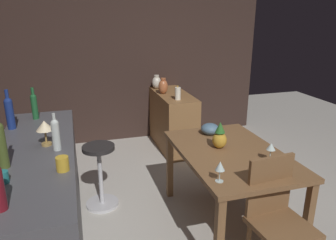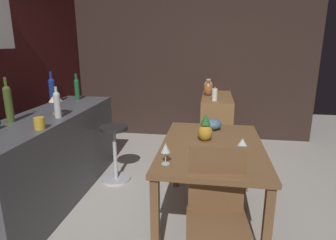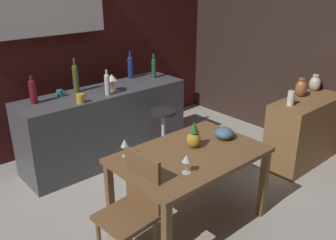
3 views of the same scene
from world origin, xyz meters
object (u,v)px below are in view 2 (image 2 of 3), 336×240
(wine_glass_right, at_px, (242,143))
(wine_bottle_cobalt, at_px, (52,89))
(dining_table, at_px, (212,154))
(pineapple_centerpiece, at_px, (205,129))
(wine_bottle_olive, at_px, (8,102))
(vase_ceramic_ivory, at_px, (208,86))
(chair_near_window, at_px, (217,213))
(bar_stool, at_px, (115,152))
(vase_copper, at_px, (208,89))
(wine_bottle_clear, at_px, (57,103))
(pillar_candle_tall, at_px, (215,95))
(wine_glass_left, at_px, (166,148))
(wine_bottle_green, at_px, (77,88))
(sideboard_cabinet, at_px, (216,123))
(cup_mustard, at_px, (40,123))
(fruit_bowl, at_px, (212,124))
(counter_lamp, at_px, (55,99))

(wine_glass_right, distance_m, wine_bottle_cobalt, 2.32)
(dining_table, bearing_deg, pineapple_centerpiece, 31.99)
(wine_bottle_olive, bearing_deg, vase_ceramic_ivory, -35.39)
(chair_near_window, bearing_deg, pineapple_centerpiece, 8.10)
(bar_stool, distance_m, vase_copper, 1.76)
(wine_bottle_clear, relative_size, pillar_candle_tall, 1.55)
(bar_stool, bearing_deg, chair_near_window, -138.47)
(wine_glass_left, distance_m, vase_copper, 2.41)
(vase_ceramic_ivory, bearing_deg, wine_bottle_green, 129.46)
(wine_glass_right, xyz_separation_m, wine_bottle_green, (1.23, 1.90, 0.19))
(wine_bottle_olive, distance_m, vase_ceramic_ivory, 2.96)
(chair_near_window, height_order, vase_copper, vase_copper)
(wine_bottle_olive, xyz_separation_m, vase_ceramic_ivory, (2.41, -1.71, -0.16))
(sideboard_cabinet, bearing_deg, wine_glass_right, -175.73)
(wine_bottle_cobalt, bearing_deg, cup_mustard, -155.37)
(wine_glass_right, height_order, fruit_bowl, wine_glass_right)
(fruit_bowl, bearing_deg, dining_table, -179.55)
(pineapple_centerpiece, relative_size, cup_mustard, 2.07)
(dining_table, xyz_separation_m, sideboard_cabinet, (1.92, -0.06, -0.24))
(wine_bottle_olive, bearing_deg, wine_glass_right, -94.00)
(bar_stool, xyz_separation_m, wine_bottle_cobalt, (0.08, 0.76, 0.71))
(bar_stool, height_order, counter_lamp, counter_lamp)
(wine_glass_left, relative_size, wine_bottle_green, 0.50)
(sideboard_cabinet, distance_m, chair_near_window, 2.59)
(bar_stool, height_order, vase_ceramic_ivory, vase_ceramic_ivory)
(wine_bottle_green, distance_m, wine_bottle_clear, 0.90)
(wine_bottle_green, bearing_deg, wine_glass_left, -136.59)
(bar_stool, distance_m, pillar_candle_tall, 1.56)
(cup_mustard, relative_size, counter_lamp, 0.58)
(dining_table, height_order, chair_near_window, chair_near_window)
(wine_bottle_clear, bearing_deg, wine_glass_right, -101.98)
(vase_ceramic_ivory, bearing_deg, chair_near_window, -177.54)
(dining_table, relative_size, bar_stool, 1.97)
(wine_bottle_green, height_order, vase_copper, wine_bottle_green)
(chair_near_window, xyz_separation_m, wine_glass_left, (0.20, 0.38, 0.35))
(wine_glass_left, height_order, vase_copper, vase_copper)
(sideboard_cabinet, distance_m, wine_bottle_clear, 2.45)
(dining_table, bearing_deg, chair_near_window, -176.21)
(wine_bottle_cobalt, height_order, cup_mustard, wine_bottle_cobalt)
(bar_stool, xyz_separation_m, fruit_bowl, (-0.18, -1.11, 0.44))
(wine_bottle_olive, bearing_deg, cup_mustard, -112.54)
(sideboard_cabinet, xyz_separation_m, cup_mustard, (-2.20, 1.47, 0.54))
(dining_table, distance_m, pillar_candle_tall, 1.58)
(wine_bottle_olive, relative_size, wine_bottle_cobalt, 1.10)
(wine_glass_right, height_order, pillar_candle_tall, pillar_candle_tall)
(pineapple_centerpiece, xyz_separation_m, wine_bottle_olive, (-0.23, 1.73, 0.23))
(wine_glass_left, height_order, wine_bottle_cobalt, wine_bottle_cobalt)
(sideboard_cabinet, bearing_deg, wine_bottle_clear, 140.38)
(wine_glass_left, xyz_separation_m, cup_mustard, (0.18, 1.08, 0.09))
(bar_stool, bearing_deg, vase_copper, -38.52)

